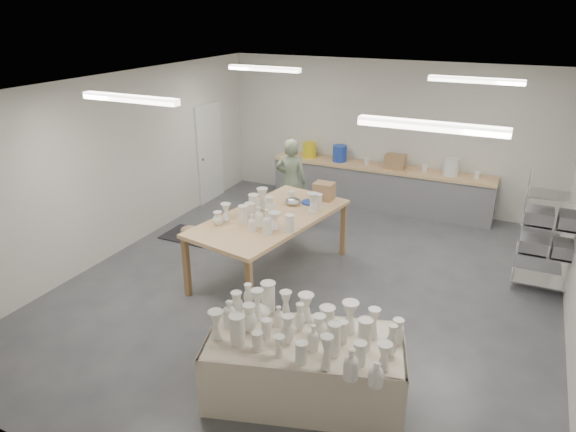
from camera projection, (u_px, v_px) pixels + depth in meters
The scene contains 9 objects.
room at pixel (309, 154), 7.20m from camera, with size 8.00×8.02×3.00m.
back_counter at pixel (379, 185), 10.77m from camera, with size 4.60×0.60×1.24m.
wire_shelf at pixel (553, 234), 7.44m from camera, with size 0.88×0.48×1.80m.
drying_table at pixel (304, 363), 5.51m from camera, with size 2.28×1.58×1.10m.
work_table at pixel (274, 216), 7.89m from camera, with size 1.77×2.83×1.35m.
rug at pixel (191, 235), 9.56m from camera, with size 1.00×0.70×0.02m, color black.
cat at pixel (191, 231), 9.50m from camera, with size 0.46×0.35×0.18m.
potter at pixel (291, 182), 9.87m from camera, with size 0.62×0.40×1.69m, color gray.
red_stool at pixel (297, 205), 10.32m from camera, with size 0.34×0.34×0.29m.
Camera 1 is at (2.61, -6.37, 3.98)m, focal length 32.00 mm.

